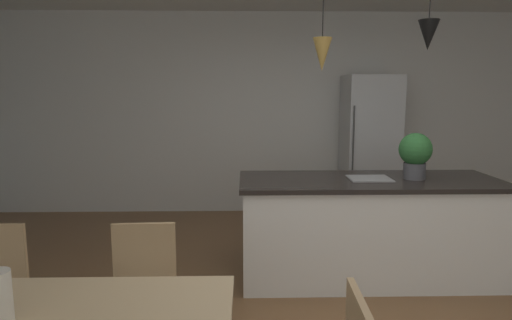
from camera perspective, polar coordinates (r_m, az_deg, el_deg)
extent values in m
cube|color=silver|center=(6.14, 4.36, 5.91)|extent=(10.00, 0.12, 2.70)
cube|color=tan|center=(2.78, -14.65, -17.67)|extent=(0.41, 0.41, 0.04)
cube|color=white|center=(2.77, -14.68, -17.02)|extent=(0.37, 0.37, 0.03)
cube|color=tan|center=(2.85, -14.13, -11.93)|extent=(0.38, 0.04, 0.42)
cube|color=white|center=(4.12, 14.16, -8.67)|extent=(2.22, 0.81, 0.88)
cube|color=black|center=(4.01, 14.40, -2.65)|extent=(2.28, 0.87, 0.04)
cube|color=gray|center=(4.00, 14.37, -2.30)|extent=(0.36, 0.30, 0.01)
cube|color=silver|center=(5.97, 14.35, 1.53)|extent=(0.67, 0.64, 1.86)
cylinder|color=#4C4C4C|center=(5.57, 12.36, 1.10)|extent=(0.02, 0.02, 1.12)
cylinder|color=black|center=(3.91, 8.65, 19.67)|extent=(0.01, 0.01, 0.60)
cone|color=olive|center=(3.85, 8.49, 13.26)|extent=(0.16, 0.16, 0.28)
cone|color=black|center=(4.10, 21.25, 14.74)|extent=(0.18, 0.18, 0.25)
cylinder|color=#4C4C51|center=(4.12, 19.67, -1.32)|extent=(0.19, 0.19, 0.14)
sphere|color=#2D6B33|center=(4.09, 19.81, 1.31)|extent=(0.28, 0.28, 0.28)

